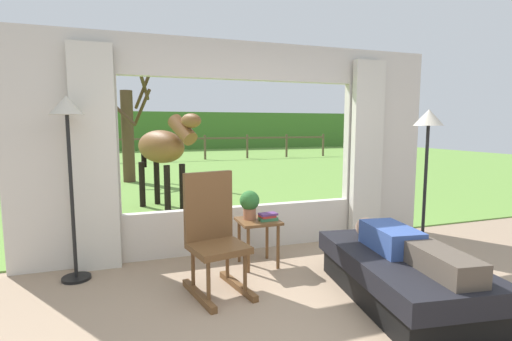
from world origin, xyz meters
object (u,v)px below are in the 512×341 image
object	(u,v)px
rocking_chair	(214,234)
floor_lamp_left	(68,133)
potted_plant	(250,203)
floor_lamp_right	(428,140)
side_table	(258,228)
reclining_person	(406,245)
pasture_tree	(129,130)
horse	(163,148)
book_stack	(268,217)
recliner_sofa	(400,277)

from	to	relation	value
rocking_chair	floor_lamp_left	bearing A→B (deg)	139.87
potted_plant	floor_lamp_right	bearing A→B (deg)	-16.30
side_table	floor_lamp_right	world-z (taller)	floor_lamp_right
reclining_person	rocking_chair	world-z (taller)	rocking_chair
floor_lamp_left	pasture_tree	distance (m)	6.77
side_table	reclining_person	bearing A→B (deg)	-54.24
rocking_chair	floor_lamp_right	world-z (taller)	floor_lamp_right
horse	pasture_tree	size ratio (longest dim) A/B	0.56
book_stack	floor_lamp_left	size ratio (longest dim) A/B	0.11
horse	reclining_person	bearing A→B (deg)	82.46
reclining_person	floor_lamp_left	bearing A→B (deg)	159.86
rocking_chair	floor_lamp_right	distance (m)	2.57
side_table	floor_lamp_left	xyz separation A→B (m)	(-1.88, 0.22, 1.06)
potted_plant	floor_lamp_left	distance (m)	1.97
floor_lamp_left	floor_lamp_right	xyz separation A→B (m)	(3.70, -0.72, -0.09)
potted_plant	rocking_chair	bearing A→B (deg)	-135.20
side_table	floor_lamp_right	bearing A→B (deg)	-15.23
book_stack	horse	xyz separation A→B (m)	(-0.80, 3.23, 0.59)
side_table	potted_plant	world-z (taller)	potted_plant
side_table	floor_lamp_right	size ratio (longest dim) A/B	0.30
recliner_sofa	floor_lamp_right	xyz separation A→B (m)	(0.91, 0.72, 1.18)
potted_plant	book_stack	distance (m)	0.25
potted_plant	floor_lamp_right	xyz separation A→B (m)	(1.90, -0.56, 0.70)
book_stack	horse	distance (m)	3.38
recliner_sofa	floor_lamp_left	size ratio (longest dim) A/B	0.98
reclining_person	potted_plant	xyz separation A→B (m)	(-0.99, 1.33, 0.18)
book_stack	horse	bearing A→B (deg)	103.94
recliner_sofa	pasture_tree	distance (m)	8.56
side_table	floor_lamp_right	distance (m)	2.12
pasture_tree	rocking_chair	bearing A→B (deg)	-84.95
side_table	pasture_tree	xyz separation A→B (m)	(-1.26, 6.97, 0.99)
book_stack	pasture_tree	bearing A→B (deg)	100.89
floor_lamp_left	rocking_chair	bearing A→B (deg)	-28.39
floor_lamp_left	pasture_tree	bearing A→B (deg)	84.78
reclining_person	book_stack	world-z (taller)	reclining_person
rocking_chair	potted_plant	world-z (taller)	rocking_chair
reclining_person	pasture_tree	world-z (taller)	pasture_tree
rocking_chair	horse	distance (m)	3.68
reclining_person	book_stack	distance (m)	1.46
recliner_sofa	horse	xyz separation A→B (m)	(-1.63, 4.38, 0.94)
floor_lamp_right	horse	bearing A→B (deg)	124.69
reclining_person	rocking_chair	distance (m)	1.72
rocking_chair	side_table	distance (m)	0.77
floor_lamp_right	book_stack	bearing A→B (deg)	166.05
potted_plant	side_table	bearing A→B (deg)	-36.87
rocking_chair	book_stack	distance (m)	0.80
rocking_chair	floor_lamp_right	size ratio (longest dim) A/B	0.65
floor_lamp_left	horse	bearing A→B (deg)	68.35
potted_plant	floor_lamp_right	size ratio (longest dim) A/B	0.18
reclining_person	horse	xyz separation A→B (m)	(-1.63, 4.43, 0.63)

